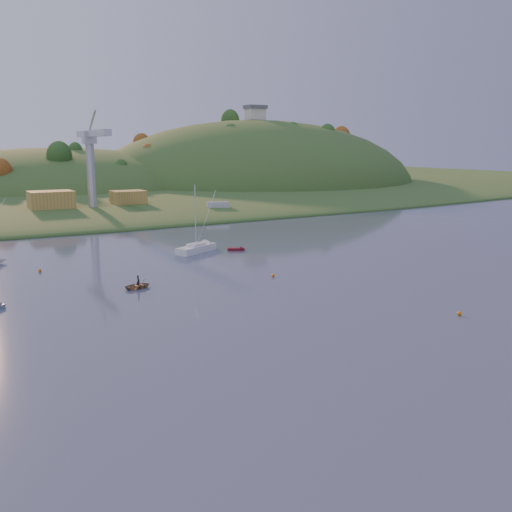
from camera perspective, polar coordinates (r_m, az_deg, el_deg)
ground at (r=52.35m, az=16.42°, el=-10.76°), size 500.00×500.00×0.00m
far_shore at (r=266.21m, az=-22.22°, el=6.14°), size 620.00×220.00×1.50m
shore_slope at (r=202.21m, az=-19.64°, el=5.01°), size 640.00×150.00×7.00m
hill_center at (r=248.11m, az=-19.28°, el=6.04°), size 140.00×120.00×36.00m
hill_right at (r=263.63m, az=-0.07°, el=6.92°), size 150.00×130.00×60.00m
hilltop_house at (r=263.33m, az=-0.07°, el=14.18°), size 9.00×7.00×6.45m
hillside_trees at (r=221.84m, az=-20.59°, el=5.43°), size 280.00×50.00×32.00m
wharf at (r=161.37m, az=-15.11°, el=4.33°), size 42.00×16.00×2.40m
shed_west at (r=159.20m, az=-19.80°, el=5.27°), size 11.00×8.00×4.80m
shed_east at (r=165.16m, az=-12.65°, el=5.70°), size 9.00×7.00×4.00m
dock_crane at (r=156.15m, az=-16.14°, el=9.94°), size 3.20×28.00×20.30m
sailboat_far at (r=103.28m, az=-6.01°, el=0.80°), size 8.95×6.44×12.13m
canoe at (r=78.68m, az=-11.68°, el=-2.92°), size 3.91×3.08×0.73m
paddler at (r=78.58m, az=-11.69°, el=-2.62°), size 0.46×0.62×1.56m
red_tender at (r=104.60m, az=-1.73°, el=0.69°), size 3.44×2.61×1.13m
work_vessel at (r=158.04m, az=-3.85°, el=4.58°), size 14.97×8.35×3.64m
buoy_0 at (r=68.97m, az=19.69°, el=-5.43°), size 0.50×0.50×0.50m
buoy_1 at (r=83.64m, az=1.71°, el=-1.94°), size 0.50×0.50×0.50m
buoy_3 at (r=92.95m, az=-20.80°, el=-1.35°), size 0.50×0.50×0.50m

